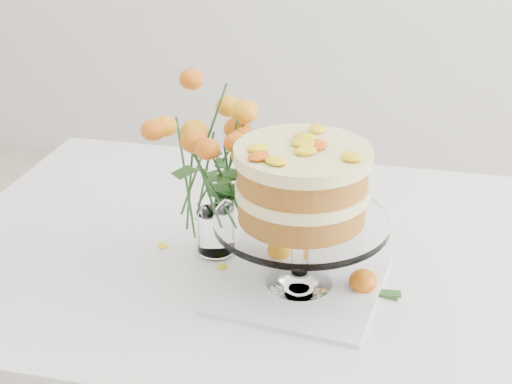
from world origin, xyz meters
TOP-DOWN VIEW (x-y plane):
  - table at (0.00, 0.00)m, footprint 1.43×0.93m
  - napkin at (0.03, -0.13)m, footprint 0.32×0.32m
  - cake_stand at (0.03, -0.13)m, footprint 0.31×0.31m
  - rose_vase at (-0.15, -0.05)m, footprint 0.31×0.31m
  - loose_rose_near at (-0.02, -0.05)m, footprint 0.09×0.05m
  - loose_rose_far at (0.15, -0.12)m, footprint 0.09×0.05m
  - stray_petal_a at (-0.12, -0.10)m, footprint 0.03×0.02m
  - stray_petal_b at (-0.02, -0.14)m, footprint 0.03×0.02m
  - stray_petal_c at (0.02, -0.18)m, footprint 0.03×0.02m
  - stray_petal_d at (-0.26, -0.05)m, footprint 0.03×0.02m

SIDE VIEW (x-z plane):
  - table at x=0.00m, z-range 0.30..1.05m
  - stray_petal_a at x=-0.12m, z-range 0.76..0.76m
  - stray_petal_b at x=-0.02m, z-range 0.76..0.76m
  - stray_petal_c at x=0.02m, z-range 0.76..0.76m
  - stray_petal_d at x=-0.26m, z-range 0.76..0.76m
  - napkin at x=0.03m, z-range 0.76..0.77m
  - loose_rose_near at x=-0.02m, z-range 0.76..0.80m
  - loose_rose_far at x=0.15m, z-range 0.76..0.80m
  - cake_stand at x=0.03m, z-range 0.81..1.09m
  - rose_vase at x=-0.15m, z-range 0.79..1.16m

